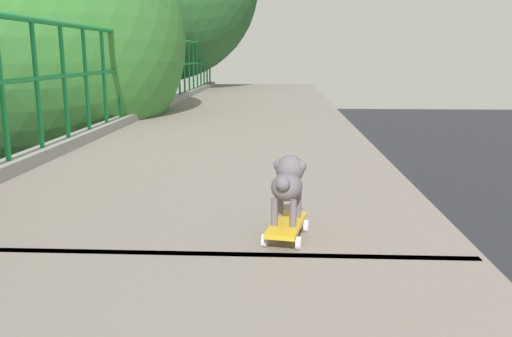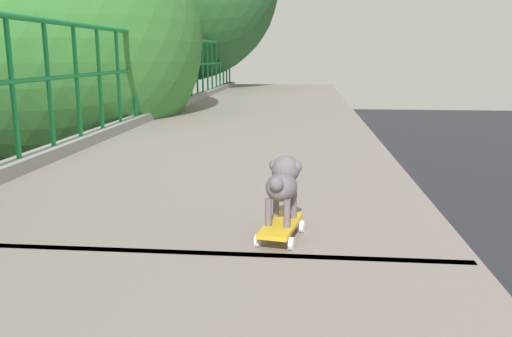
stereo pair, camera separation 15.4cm
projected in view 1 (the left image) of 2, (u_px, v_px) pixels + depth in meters
name	position (u px, v px, depth m)	size (l,w,h in m)	color
city_bus	(76.00, 140.00, 27.95)	(2.48, 10.93, 3.02)	white
roadside_tree_mid	(33.00, 43.00, 8.61)	(5.05, 5.05, 8.73)	#50362B
toy_skateboard	(286.00, 226.00, 2.81)	(0.26, 0.46, 0.09)	gold
small_dog	(288.00, 181.00, 2.82)	(0.21, 0.36, 0.35)	slate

